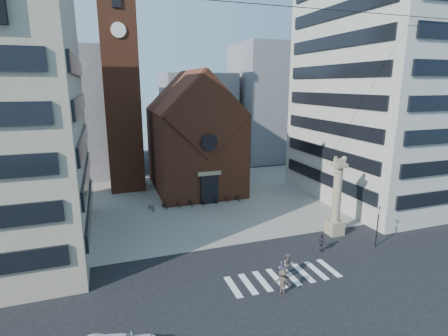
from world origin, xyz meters
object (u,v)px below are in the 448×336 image
at_px(pedestrian_0, 282,271).
at_px(scooter_0, 151,207).
at_px(pedestrian_1, 288,265).
at_px(lion_column, 336,204).
at_px(traffic_light, 377,226).
at_px(pedestrian_2, 321,243).

bearing_deg(pedestrian_0, scooter_0, 101.26).
xyz_separation_m(pedestrian_1, scooter_0, (-8.89, 19.65, -0.50)).
distance_m(pedestrian_0, pedestrian_1, 1.15).
relative_size(lion_column, traffic_light, 2.02).
xyz_separation_m(lion_column, traffic_light, (1.99, -4.00, -1.17)).
height_order(lion_column, traffic_light, lion_column).
distance_m(traffic_light, pedestrian_2, 5.96).
height_order(pedestrian_2, scooter_0, pedestrian_2).
height_order(traffic_light, scooter_0, traffic_light).
xyz_separation_m(traffic_light, pedestrian_0, (-11.88, -2.52, -1.40)).
bearing_deg(traffic_light, lion_column, 116.46).
distance_m(lion_column, pedestrian_0, 12.12).
distance_m(traffic_light, pedestrian_1, 11.17).
bearing_deg(pedestrian_1, pedestrian_0, -134.81).
xyz_separation_m(lion_column, pedestrian_1, (-8.95, -5.85, -2.48)).
bearing_deg(scooter_0, pedestrian_0, -86.32).
distance_m(lion_column, pedestrian_2, 5.44).
distance_m(lion_column, scooter_0, 22.75).
bearing_deg(pedestrian_0, pedestrian_2, 19.37).
xyz_separation_m(pedestrian_0, pedestrian_1, (0.93, 0.67, 0.09)).
distance_m(pedestrian_2, scooter_0, 21.97).
relative_size(pedestrian_1, scooter_0, 1.20).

